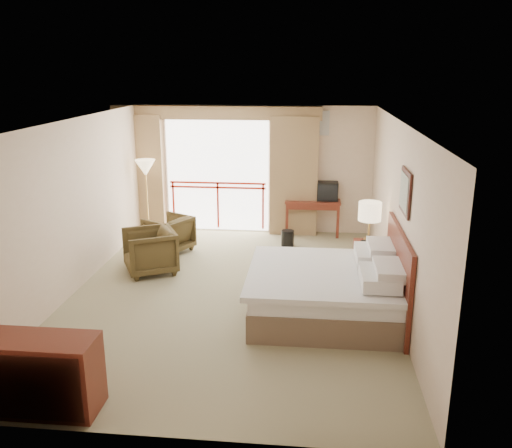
# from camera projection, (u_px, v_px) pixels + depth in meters

# --- Properties ---
(floor) EXTENTS (7.00, 7.00, 0.00)m
(floor) POSITION_uv_depth(u_px,v_px,m) (231.00, 294.00, 8.60)
(floor) COLOR gray
(floor) RESTS_ON ground
(ceiling) EXTENTS (7.00, 7.00, 0.00)m
(ceiling) POSITION_uv_depth(u_px,v_px,m) (229.00, 122.00, 7.84)
(ceiling) COLOR white
(ceiling) RESTS_ON wall_back
(wall_back) EXTENTS (5.00, 0.00, 5.00)m
(wall_back) POSITION_uv_depth(u_px,v_px,m) (254.00, 170.00, 11.56)
(wall_back) COLOR beige
(wall_back) RESTS_ON ground
(wall_front) EXTENTS (5.00, 0.00, 5.00)m
(wall_front) POSITION_uv_depth(u_px,v_px,m) (173.00, 311.00, 4.88)
(wall_front) COLOR beige
(wall_front) RESTS_ON ground
(wall_left) EXTENTS (0.00, 7.00, 7.00)m
(wall_left) POSITION_uv_depth(u_px,v_px,m) (72.00, 207.00, 8.47)
(wall_left) COLOR beige
(wall_left) RESTS_ON ground
(wall_right) EXTENTS (0.00, 7.00, 7.00)m
(wall_right) POSITION_uv_depth(u_px,v_px,m) (398.00, 216.00, 7.97)
(wall_right) COLOR beige
(wall_right) RESTS_ON ground
(balcony_door) EXTENTS (2.40, 0.00, 2.40)m
(balcony_door) POSITION_uv_depth(u_px,v_px,m) (218.00, 176.00, 11.66)
(balcony_door) COLOR white
(balcony_door) RESTS_ON wall_back
(balcony_railing) EXTENTS (2.09, 0.03, 1.02)m
(balcony_railing) POSITION_uv_depth(u_px,v_px,m) (218.00, 194.00, 11.75)
(balcony_railing) COLOR #AB200E
(balcony_railing) RESTS_ON wall_back
(curtain_left) EXTENTS (1.00, 0.26, 2.50)m
(curtain_left) POSITION_uv_depth(u_px,v_px,m) (141.00, 173.00, 11.69)
(curtain_left) COLOR olive
(curtain_left) RESTS_ON wall_back
(curtain_right) EXTENTS (1.00, 0.26, 2.50)m
(curtain_right) POSITION_uv_depth(u_px,v_px,m) (294.00, 176.00, 11.36)
(curtain_right) COLOR olive
(curtain_right) RESTS_ON wall_back
(valance) EXTENTS (4.40, 0.22, 0.28)m
(valance) POSITION_uv_depth(u_px,v_px,m) (215.00, 113.00, 11.19)
(valance) COLOR olive
(valance) RESTS_ON wall_back
(hvac_vent) EXTENTS (0.50, 0.04, 0.50)m
(hvac_vent) POSITION_uv_depth(u_px,v_px,m) (317.00, 123.00, 11.12)
(hvac_vent) COLOR silver
(hvac_vent) RESTS_ON wall_back
(bed) EXTENTS (2.13, 2.06, 0.97)m
(bed) POSITION_uv_depth(u_px,v_px,m) (328.00, 291.00, 7.77)
(bed) COLOR brown
(bed) RESTS_ON floor
(headboard) EXTENTS (0.06, 2.10, 1.30)m
(headboard) POSITION_uv_depth(u_px,v_px,m) (398.00, 275.00, 7.60)
(headboard) COLOR #58190F
(headboard) RESTS_ON wall_right
(framed_art) EXTENTS (0.04, 0.72, 0.60)m
(framed_art) POSITION_uv_depth(u_px,v_px,m) (405.00, 192.00, 7.26)
(framed_art) COLOR black
(framed_art) RESTS_ON wall_right
(nightstand) EXTENTS (0.46, 0.54, 0.64)m
(nightstand) POSITION_uv_depth(u_px,v_px,m) (367.00, 261.00, 9.13)
(nightstand) COLOR #58190F
(nightstand) RESTS_ON floor
(table_lamp) EXTENTS (0.38, 0.38, 0.67)m
(table_lamp) POSITION_uv_depth(u_px,v_px,m) (370.00, 212.00, 8.94)
(table_lamp) COLOR tan
(table_lamp) RESTS_ON nightstand
(phone) EXTENTS (0.18, 0.15, 0.08)m
(phone) POSITION_uv_depth(u_px,v_px,m) (366.00, 243.00, 8.89)
(phone) COLOR black
(phone) RESTS_ON nightstand
(desk) EXTENTS (1.16, 0.56, 0.76)m
(desk) POSITION_uv_depth(u_px,v_px,m) (313.00, 207.00, 11.55)
(desk) COLOR #58190F
(desk) RESTS_ON floor
(tv) EXTENTS (0.43, 0.35, 0.39)m
(tv) POSITION_uv_depth(u_px,v_px,m) (327.00, 191.00, 11.37)
(tv) COLOR black
(tv) RESTS_ON desk
(coffee_maker) EXTENTS (0.14, 0.14, 0.27)m
(coffee_maker) POSITION_uv_depth(u_px,v_px,m) (296.00, 193.00, 11.46)
(coffee_maker) COLOR black
(coffee_maker) RESTS_ON desk
(cup) EXTENTS (0.09, 0.09, 0.10)m
(cup) POSITION_uv_depth(u_px,v_px,m) (303.00, 198.00, 11.42)
(cup) COLOR white
(cup) RESTS_ON desk
(wastebasket) EXTENTS (0.26, 0.26, 0.32)m
(wastebasket) POSITION_uv_depth(u_px,v_px,m) (288.00, 238.00, 10.85)
(wastebasket) COLOR black
(wastebasket) RESTS_ON floor
(armchair_far) EXTENTS (1.04, 1.03, 0.70)m
(armchair_far) POSITION_uv_depth(u_px,v_px,m) (170.00, 251.00, 10.59)
(armchair_far) COLOR #40331C
(armchair_far) RESTS_ON floor
(armchair_near) EXTENTS (1.13, 1.12, 0.77)m
(armchair_near) POSITION_uv_depth(u_px,v_px,m) (151.00, 272.00, 9.50)
(armchair_near) COLOR #40331C
(armchair_near) RESTS_ON floor
(side_table) EXTENTS (0.47, 0.47, 0.51)m
(side_table) POSITION_uv_depth(u_px,v_px,m) (149.00, 241.00, 10.07)
(side_table) COLOR black
(side_table) RESTS_ON floor
(book) EXTENTS (0.16, 0.22, 0.02)m
(book) POSITION_uv_depth(u_px,v_px,m) (148.00, 232.00, 10.02)
(book) COLOR white
(book) RESTS_ON side_table
(floor_lamp) EXTENTS (0.42, 0.42, 1.63)m
(floor_lamp) POSITION_uv_depth(u_px,v_px,m) (146.00, 171.00, 11.14)
(floor_lamp) COLOR tan
(floor_lamp) RESTS_ON floor
(dresser) EXTENTS (1.22, 0.52, 0.82)m
(dresser) POSITION_uv_depth(u_px,v_px,m) (39.00, 374.00, 5.60)
(dresser) COLOR #58190F
(dresser) RESTS_ON floor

